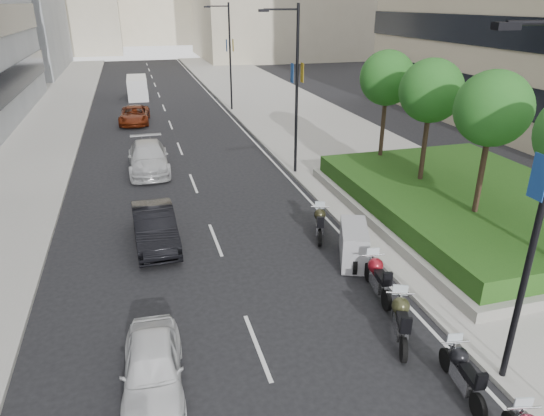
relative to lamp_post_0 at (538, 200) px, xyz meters
name	(u,v)px	position (x,y,z in m)	size (l,w,h in m)	color
sidewalk_right	(303,121)	(4.86, 29.00, -4.99)	(10.00, 100.00, 0.15)	#9E9B93
sidewalk_left	(22,140)	(-16.14, 29.00, -4.99)	(8.00, 100.00, 0.15)	#9E9B93
lane_edge	(240,126)	(-0.44, 29.00, -5.06)	(0.12, 100.00, 0.01)	silver
lane_centre	(173,131)	(-5.64, 29.00, -5.06)	(0.12, 100.00, 0.01)	silver
planter	(471,211)	(5.86, 9.00, -4.72)	(10.00, 14.00, 0.40)	gray
hedge	(473,198)	(5.86, 9.00, -4.12)	(9.40, 13.40, 0.80)	#164413
tree_1	(493,109)	(4.36, 7.00, 0.36)	(2.80, 2.80, 6.30)	#332319
tree_2	(431,91)	(4.36, 11.00, 0.36)	(2.80, 2.80, 6.30)	#332319
tree_3	(387,78)	(4.36, 15.00, 0.36)	(2.80, 2.80, 6.30)	#332319
lamp_post_0	(538,200)	(0.00, 0.00, 0.00)	(2.34, 0.45, 9.00)	black
lamp_post_1	(294,83)	(0.00, 17.00, 0.00)	(2.34, 0.45, 9.00)	black
lamp_post_2	(228,52)	(0.00, 35.00, 0.00)	(2.34, 0.45, 9.00)	black
motorcycle_2	(462,372)	(-1.16, -0.04, -4.47)	(0.75, 2.25, 1.12)	black
motorcycle_3	(401,320)	(-1.59, 2.21, -4.41)	(1.16, 2.31, 1.22)	black
motorcycle_4	(377,277)	(-1.12, 4.54, -4.42)	(0.80, 2.41, 1.20)	black
motorcycle_5	(354,244)	(-0.94, 6.81, -4.36)	(1.70, 2.49, 1.40)	black
motorcycle_6	(320,223)	(-1.40, 9.12, -4.46)	(1.01, 2.19, 1.14)	black
car_a	(153,367)	(-8.54, 2.18, -4.43)	(1.50, 3.73, 1.27)	silver
car_b	(155,227)	(-8.01, 10.31, -4.31)	(1.59, 4.57, 1.51)	black
car_c	(148,158)	(-7.81, 19.83, -4.27)	(2.22, 5.47, 1.59)	#BABABC
car_d	(134,115)	(-8.33, 32.33, -4.39)	(2.24, 4.86, 1.35)	#5E1E0B
delivery_van	(137,89)	(-7.76, 43.48, -4.09)	(1.97, 5.00, 2.09)	white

